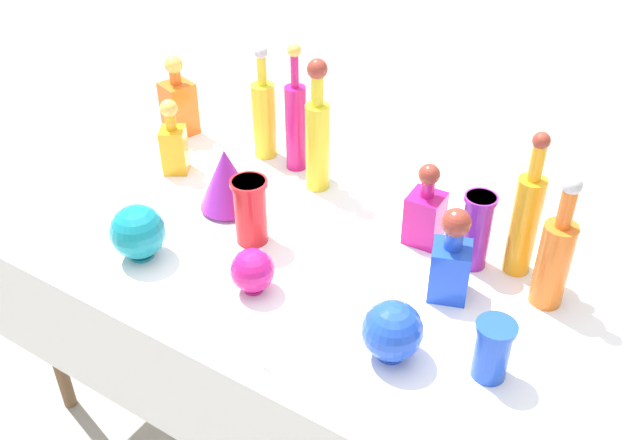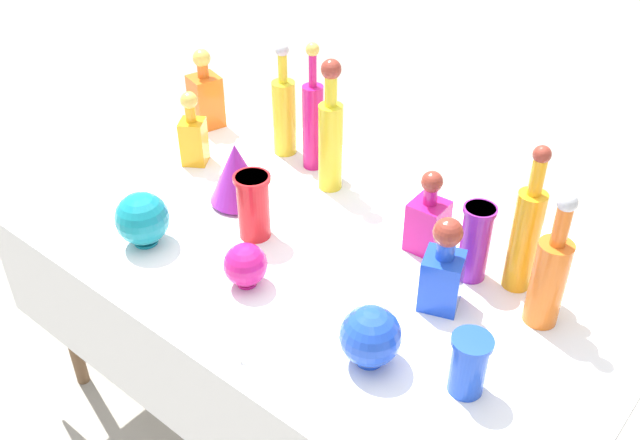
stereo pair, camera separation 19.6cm
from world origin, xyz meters
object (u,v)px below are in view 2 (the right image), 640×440
at_px(round_bowl_0, 370,336).
at_px(square_decanter_3, 428,219).
at_px(tall_bottle_3, 331,136).
at_px(round_bowl_1, 142,219).
at_px(tall_bottle_2, 526,233).
at_px(square_decanter_1, 193,134).
at_px(slender_vase_1, 253,204).
at_px(tall_bottle_1, 550,275).
at_px(slender_vase_0, 469,363).
at_px(tall_bottle_0, 313,121).
at_px(square_decanter_2, 443,270).
at_px(slender_vase_2, 476,241).
at_px(round_bowl_2, 245,265).
at_px(tall_bottle_4, 284,113).
at_px(square_decanter_0, 205,96).
at_px(fluted_vase_0, 236,173).

bearing_deg(round_bowl_0, square_decanter_3, 106.54).
height_order(tall_bottle_3, round_bowl_1, tall_bottle_3).
bearing_deg(tall_bottle_2, round_bowl_1, -150.67).
relative_size(square_decanter_1, slender_vase_1, 1.28).
relative_size(tall_bottle_1, square_decanter_1, 1.48).
bearing_deg(slender_vase_1, round_bowl_1, -133.63).
height_order(tall_bottle_1, slender_vase_0, tall_bottle_1).
distance_m(tall_bottle_2, slender_vase_0, 0.42).
bearing_deg(tall_bottle_0, tall_bottle_1, -12.71).
xyz_separation_m(square_decanter_2, slender_vase_1, (-0.57, -0.09, -0.01)).
distance_m(square_decanter_3, round_bowl_0, 0.47).
bearing_deg(tall_bottle_2, slender_vase_2, -158.51).
height_order(slender_vase_0, round_bowl_2, slender_vase_0).
relative_size(tall_bottle_1, round_bowl_2, 3.04).
xyz_separation_m(tall_bottle_0, tall_bottle_2, (0.80, -0.12, 0.00)).
bearing_deg(tall_bottle_0, square_decanter_2, -24.77).
bearing_deg(square_decanter_1, slender_vase_1, -21.17).
xyz_separation_m(slender_vase_0, round_bowl_0, (-0.22, -0.07, -0.00)).
height_order(tall_bottle_2, square_decanter_1, tall_bottle_2).
distance_m(square_decanter_3, round_bowl_2, 0.52).
relative_size(tall_bottle_0, slender_vase_2, 1.94).
bearing_deg(slender_vase_1, tall_bottle_4, 121.38).
relative_size(tall_bottle_4, square_decanter_0, 1.35).
bearing_deg(tall_bottle_4, square_decanter_1, -127.68).
bearing_deg(tall_bottle_2, square_decanter_3, -176.32).
distance_m(tall_bottle_2, tall_bottle_4, 0.95).
bearing_deg(slender_vase_2, tall_bottle_2, 21.49).
bearing_deg(tall_bottle_0, slender_vase_2, -13.50).
relative_size(slender_vase_0, round_bowl_1, 0.96).
relative_size(square_decanter_2, square_decanter_3, 1.06).
distance_m(tall_bottle_2, round_bowl_2, 0.72).
relative_size(square_decanter_0, slender_vase_1, 1.46).
height_order(tall_bottle_2, fluted_vase_0, tall_bottle_2).
height_order(tall_bottle_1, square_decanter_2, tall_bottle_1).
height_order(tall_bottle_4, square_decanter_3, tall_bottle_4).
bearing_deg(slender_vase_1, tall_bottle_0, 106.26).
xyz_separation_m(tall_bottle_1, tall_bottle_4, (-1.04, 0.22, 0.01)).
height_order(tall_bottle_0, tall_bottle_2, tall_bottle_0).
xyz_separation_m(tall_bottle_2, slender_vase_2, (-0.11, -0.04, -0.05)).
relative_size(square_decanter_1, round_bowl_0, 1.68).
bearing_deg(tall_bottle_0, square_decanter_0, -177.07).
relative_size(slender_vase_0, slender_vase_2, 0.70).
bearing_deg(tall_bottle_2, tall_bottle_1, -37.43).
height_order(square_decanter_2, slender_vase_1, square_decanter_2).
bearing_deg(slender_vase_1, slender_vase_0, -8.85).
bearing_deg(square_decanter_0, square_decanter_3, -6.49).
relative_size(tall_bottle_0, tall_bottle_1, 1.14).
bearing_deg(tall_bottle_2, square_decanter_2, -120.89).
relative_size(fluted_vase_0, round_bowl_0, 1.33).
height_order(tall_bottle_0, round_bowl_0, tall_bottle_0).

